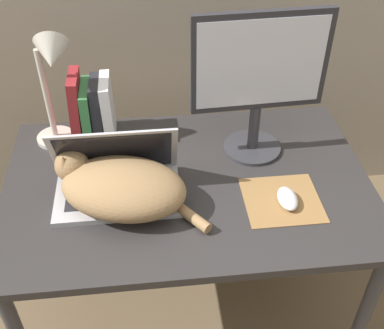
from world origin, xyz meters
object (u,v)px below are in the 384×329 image
(laptop, at_px, (117,181))
(desk_lamp, at_px, (52,74))
(external_monitor, at_px, (259,77))
(computer_mouse, at_px, (288,198))
(book_row, at_px, (92,109))
(cat, at_px, (120,186))

(laptop, bearing_deg, desk_lamp, 124.46)
(laptop, xyz_separation_m, external_monitor, (0.46, 0.17, 0.24))
(desk_lamp, bearing_deg, computer_mouse, -28.49)
(external_monitor, bearing_deg, computer_mouse, -79.63)
(book_row, bearing_deg, external_monitor, -14.14)
(cat, height_order, computer_mouse, cat)
(book_row, bearing_deg, cat, -75.42)
(laptop, height_order, computer_mouse, laptop)
(cat, relative_size, external_monitor, 0.94)
(laptop, height_order, book_row, book_row)
(cat, distance_m, desk_lamp, 0.43)
(computer_mouse, xyz_separation_m, book_row, (-0.59, 0.41, 0.09))
(cat, distance_m, book_row, 0.38)
(computer_mouse, distance_m, book_row, 0.73)
(laptop, xyz_separation_m, book_row, (-0.08, 0.31, 0.07))
(laptop, height_order, external_monitor, external_monitor)
(cat, bearing_deg, laptop, 101.37)
(desk_lamp, bearing_deg, laptop, -55.54)
(laptop, xyz_separation_m, computer_mouse, (0.51, -0.11, -0.03))
(external_monitor, xyz_separation_m, computer_mouse, (0.05, -0.28, -0.26))
(cat, bearing_deg, external_monitor, 26.81)
(external_monitor, xyz_separation_m, desk_lamp, (-0.64, 0.10, -0.00))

